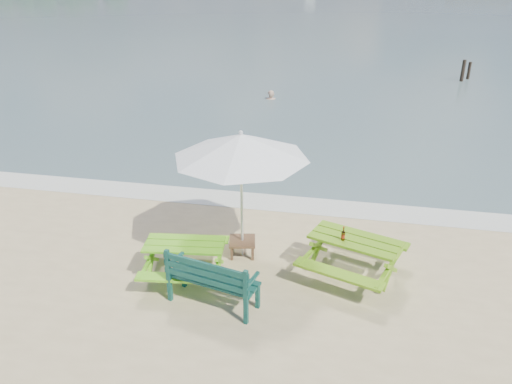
% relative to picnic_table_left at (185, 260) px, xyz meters
% --- Properties ---
extents(foam_strip, '(22.00, 0.90, 0.01)m').
position_rel_picnic_table_left_xyz_m(foam_strip, '(1.31, 3.33, -0.32)').
color(foam_strip, silver).
rests_on(foam_strip, ground).
extents(picnic_table_left, '(1.61, 1.75, 0.68)m').
position_rel_picnic_table_left_xyz_m(picnic_table_left, '(0.00, 0.00, 0.00)').
color(picnic_table_left, '#64B71B').
rests_on(picnic_table_left, ground).
extents(picnic_table_right, '(2.09, 2.20, 0.76)m').
position_rel_picnic_table_left_xyz_m(picnic_table_right, '(3.00, 0.63, 0.04)').
color(picnic_table_right, '#659917').
rests_on(picnic_table_right, ground).
extents(park_bench, '(1.62, 0.86, 0.95)m').
position_rel_picnic_table_left_xyz_m(park_bench, '(0.73, -0.72, -0.03)').
color(park_bench, '#0E3C35').
rests_on(park_bench, ground).
extents(side_table, '(0.60, 0.60, 0.33)m').
position_rel_picnic_table_left_xyz_m(side_table, '(0.86, 0.91, -0.16)').
color(side_table, brown).
rests_on(side_table, ground).
extents(patio_umbrella, '(2.98, 2.98, 2.49)m').
position_rel_picnic_table_left_xyz_m(patio_umbrella, '(0.86, 0.91, 1.94)').
color(patio_umbrella, silver).
rests_on(patio_umbrella, ground).
extents(beer_bottle, '(0.07, 0.07, 0.26)m').
position_rel_picnic_table_left_xyz_m(beer_bottle, '(2.79, 0.53, 0.52)').
color(beer_bottle, brown).
rests_on(beer_bottle, picnic_table_right).
extents(swimmer, '(0.64, 0.49, 1.57)m').
position_rel_picnic_table_left_xyz_m(swimmer, '(-0.71, 13.27, -0.74)').
color(swimmer, tan).
rests_on(swimmer, ground).
extents(mooring_pilings, '(0.56, 0.76, 1.23)m').
position_rel_picnic_table_left_xyz_m(mooring_pilings, '(7.98, 18.78, 0.05)').
color(mooring_pilings, black).
rests_on(mooring_pilings, ground).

